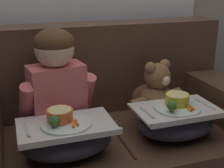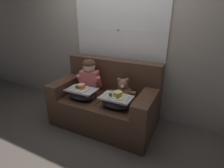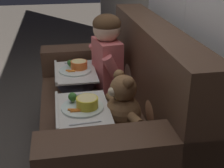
{
  "view_description": "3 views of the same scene",
  "coord_description": "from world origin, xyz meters",
  "px_view_note": "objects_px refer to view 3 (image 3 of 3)",
  "views": [
    {
      "loc": [
        -0.51,
        -1.5,
        1.28
      ],
      "look_at": [
        0.02,
        0.08,
        0.71
      ],
      "focal_mm": 50.0,
      "sensor_mm": 36.0,
      "label": 1
    },
    {
      "loc": [
        1.21,
        -2.16,
        1.72
      ],
      "look_at": [
        0.13,
        0.03,
        0.72
      ],
      "focal_mm": 28.0,
      "sensor_mm": 36.0,
      "label": 2
    },
    {
      "loc": [
        1.88,
        -0.29,
        1.49
      ],
      "look_at": [
        0.1,
        0.03,
        0.68
      ],
      "focal_mm": 50.0,
      "sensor_mm": 36.0,
      "label": 3
    }
  ],
  "objects_px": {
    "throw_pillow_behind_child": "(133,68)",
    "child_figure": "(107,49)",
    "lap_tray_teddy": "(83,119)",
    "couch": "(115,118)",
    "throw_pillow_behind_teddy": "(156,103)",
    "lap_tray_child": "(76,80)",
    "teddy_bear": "(122,106)"
  },
  "relations": [
    {
      "from": "throw_pillow_behind_child",
      "to": "child_figure",
      "type": "xyz_separation_m",
      "value": [
        0.0,
        -0.21,
        0.16
      ]
    },
    {
      "from": "lap_tray_teddy",
      "to": "throw_pillow_behind_child",
      "type": "bearing_deg",
      "value": 142.92
    },
    {
      "from": "couch",
      "to": "child_figure",
      "type": "relative_size",
      "value": 2.8
    },
    {
      "from": "couch",
      "to": "throw_pillow_behind_child",
      "type": "relative_size",
      "value": 4.77
    },
    {
      "from": "throw_pillow_behind_teddy",
      "to": "lap_tray_child",
      "type": "distance_m",
      "value": 0.74
    },
    {
      "from": "couch",
      "to": "throw_pillow_behind_teddy",
      "type": "distance_m",
      "value": 0.44
    },
    {
      "from": "child_figure",
      "to": "teddy_bear",
      "type": "relative_size",
      "value": 1.49
    },
    {
      "from": "lap_tray_child",
      "to": "throw_pillow_behind_teddy",
      "type": "bearing_deg",
      "value": 37.01
    },
    {
      "from": "throw_pillow_behind_child",
      "to": "teddy_bear",
      "type": "height_order",
      "value": "teddy_bear"
    },
    {
      "from": "teddy_bear",
      "to": "lap_tray_child",
      "type": "bearing_deg",
      "value": -158.32
    },
    {
      "from": "throw_pillow_behind_child",
      "to": "throw_pillow_behind_teddy",
      "type": "distance_m",
      "value": 0.59
    },
    {
      "from": "couch",
      "to": "lap_tray_child",
      "type": "distance_m",
      "value": 0.43
    },
    {
      "from": "couch",
      "to": "teddy_bear",
      "type": "bearing_deg",
      "value": -2.81
    },
    {
      "from": "couch",
      "to": "child_figure",
      "type": "height_order",
      "value": "child_figure"
    },
    {
      "from": "couch",
      "to": "lap_tray_teddy",
      "type": "distance_m",
      "value": 0.43
    },
    {
      "from": "lap_tray_child",
      "to": "couch",
      "type": "bearing_deg",
      "value": 40.16
    },
    {
      "from": "child_figure",
      "to": "lap_tray_child",
      "type": "relative_size",
      "value": 1.27
    },
    {
      "from": "child_figure",
      "to": "lap_tray_teddy",
      "type": "distance_m",
      "value": 0.67
    },
    {
      "from": "child_figure",
      "to": "lap_tray_teddy",
      "type": "bearing_deg",
      "value": -22.11
    },
    {
      "from": "couch",
      "to": "lap_tray_teddy",
      "type": "bearing_deg",
      "value": -40.3
    },
    {
      "from": "throw_pillow_behind_teddy",
      "to": "lap_tray_teddy",
      "type": "relative_size",
      "value": 0.7
    },
    {
      "from": "throw_pillow_behind_teddy",
      "to": "couch",
      "type": "bearing_deg",
      "value": -146.44
    },
    {
      "from": "lap_tray_child",
      "to": "lap_tray_teddy",
      "type": "relative_size",
      "value": 1.02
    },
    {
      "from": "teddy_bear",
      "to": "lap_tray_teddy",
      "type": "height_order",
      "value": "teddy_bear"
    },
    {
      "from": "teddy_bear",
      "to": "child_figure",
      "type": "bearing_deg",
      "value": 179.63
    },
    {
      "from": "throw_pillow_behind_child",
      "to": "teddy_bear",
      "type": "distance_m",
      "value": 0.62
    },
    {
      "from": "child_figure",
      "to": "lap_tray_child",
      "type": "height_order",
      "value": "child_figure"
    },
    {
      "from": "throw_pillow_behind_child",
      "to": "throw_pillow_behind_teddy",
      "type": "bearing_deg",
      "value": 0.0
    },
    {
      "from": "throw_pillow_behind_teddy",
      "to": "lap_tray_child",
      "type": "xyz_separation_m",
      "value": [
        -0.59,
        -0.44,
        -0.07
      ]
    },
    {
      "from": "throw_pillow_behind_child",
      "to": "couch",
      "type": "bearing_deg",
      "value": -33.56
    },
    {
      "from": "teddy_bear",
      "to": "lap_tray_teddy",
      "type": "bearing_deg",
      "value": -90.27
    },
    {
      "from": "child_figure",
      "to": "couch",
      "type": "bearing_deg",
      "value": 2.09
    }
  ]
}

